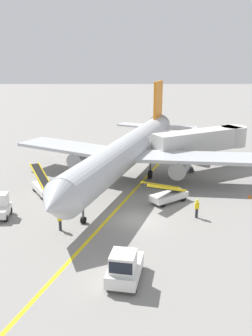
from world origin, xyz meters
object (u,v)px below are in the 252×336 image
(pushback_tug, at_px, (124,267))
(belt_loader_aft_hold, at_px, (168,195))
(airliner, at_px, (128,151))
(safety_cone_nose_right, at_px, (99,190))
(jet_bridge, at_px, (207,140))
(safety_cone_wingtip_right, at_px, (249,196))
(belt_loader_forward_hold, at_px, (43,186))
(ground_crew_marshaller, at_px, (60,220))
(baggage_tug_near_wing, at_px, (1,207))
(ground_crew_wing_walker, at_px, (196,208))
(safety_cone_wingtip_left, at_px, (82,169))

(pushback_tug, distance_m, belt_loader_aft_hold, 14.02)
(airliner, bearing_deg, safety_cone_nose_right, -126.87)
(jet_bridge, distance_m, safety_cone_wingtip_right, 11.32)
(belt_loader_forward_hold, bearing_deg, ground_crew_marshaller, -70.06)
(airliner, height_order, baggage_tug_near_wing, airliner)
(pushback_tug, relative_size, baggage_tug_near_wing, 1.58)
(ground_crew_wing_walker, bearing_deg, baggage_tug_near_wing, 179.54)
(pushback_tug, distance_m, belt_loader_forward_hold, 17.86)
(belt_loader_forward_hold, bearing_deg, safety_cone_wingtip_right, -3.59)
(airliner, height_order, jet_bridge, airliner)
(jet_bridge, bearing_deg, ground_crew_wing_walker, -103.92)
(ground_crew_marshaller, xyz_separation_m, safety_cone_wingtip_left, (-0.01, 16.29, -0.69))
(baggage_tug_near_wing, xyz_separation_m, safety_cone_nose_right, (8.09, 6.20, -0.71))
(safety_cone_wingtip_right, bearing_deg, belt_loader_forward_hold, 176.41)
(safety_cone_nose_right, xyz_separation_m, safety_cone_wingtip_left, (-2.58, 7.45, 0.00))
(belt_loader_aft_hold, bearing_deg, safety_cone_nose_right, 158.07)
(safety_cone_wingtip_right, bearing_deg, airliner, 155.12)
(safety_cone_nose_right, bearing_deg, safety_cone_wingtip_left, 109.09)
(belt_loader_forward_hold, height_order, safety_cone_nose_right, belt_loader_forward_hold)
(belt_loader_forward_hold, bearing_deg, airliner, 26.45)
(airliner, xyz_separation_m, pushback_tug, (-0.31, -20.09, -2.42))
(pushback_tug, distance_m, baggage_tug_near_wing, 14.64)
(jet_bridge, bearing_deg, belt_loader_aft_hold, -116.87)
(baggage_tug_near_wing, xyz_separation_m, belt_loader_forward_hold, (2.44, 5.87, -0.15))
(safety_cone_wingtip_left, bearing_deg, pushback_tug, -77.48)
(belt_loader_forward_hold, bearing_deg, ground_crew_wing_walker, -22.39)
(baggage_tug_near_wing, xyz_separation_m, ground_crew_wing_walker, (17.00, -0.14, -0.02))
(belt_loader_forward_hold, height_order, ground_crew_wing_walker, belt_loader_forward_hold)
(safety_cone_wingtip_right, bearing_deg, ground_crew_marshaller, -157.71)
(ground_crew_marshaller, relative_size, safety_cone_nose_right, 3.86)
(jet_bridge, relative_size, belt_loader_aft_hold, 2.61)
(jet_bridge, xyz_separation_m, ground_crew_marshaller, (-15.27, -17.78, -2.63))
(baggage_tug_near_wing, relative_size, ground_crew_wing_walker, 1.45)
(belt_loader_aft_hold, distance_m, safety_cone_nose_right, 7.34)
(ground_crew_wing_walker, distance_m, safety_cone_wingtip_left, 17.96)
(airliner, relative_size, ground_crew_wing_walker, 20.23)
(belt_loader_aft_hold, distance_m, safety_cone_wingtip_left, 13.84)
(pushback_tug, xyz_separation_m, belt_loader_aft_hold, (4.12, 13.40, -0.22))
(jet_bridge, relative_size, ground_crew_marshaller, 7.33)
(baggage_tug_near_wing, height_order, safety_cone_wingtip_left, baggage_tug_near_wing)
(airliner, relative_size, ground_crew_marshaller, 20.23)
(baggage_tug_near_wing, xyz_separation_m, ground_crew_marshaller, (5.52, -2.64, -0.02))
(baggage_tug_near_wing, distance_m, belt_loader_forward_hold, 6.35)
(belt_loader_forward_hold, relative_size, safety_cone_nose_right, 11.32)
(belt_loader_forward_hold, height_order, ground_crew_marshaller, belt_loader_forward_hold)
(jet_bridge, relative_size, baggage_tug_near_wing, 5.05)
(jet_bridge, relative_size, pushback_tug, 3.21)
(airliner, bearing_deg, ground_crew_marshaller, -113.40)
(pushback_tug, relative_size, ground_crew_marshaller, 2.29)
(jet_bridge, height_order, safety_cone_nose_right, jet_bridge)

